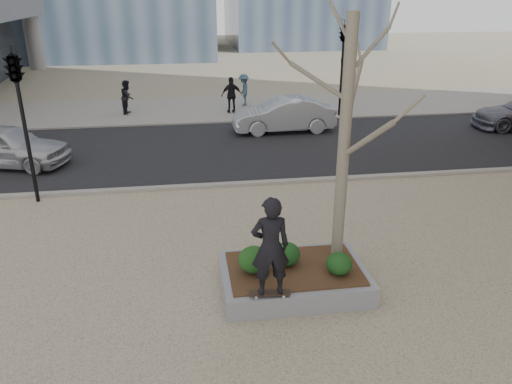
{
  "coord_description": "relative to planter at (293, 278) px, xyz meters",
  "views": [
    {
      "loc": [
        -1.09,
        -8.76,
        5.88
      ],
      "look_at": [
        0.5,
        2.0,
        1.4
      ],
      "focal_mm": 35.0,
      "sensor_mm": 36.0,
      "label": 1
    }
  ],
  "objects": [
    {
      "name": "ground",
      "position": [
        -1.0,
        0.0,
        -0.23
      ],
      "size": [
        120.0,
        120.0,
        0.0
      ],
      "primitive_type": "plane",
      "color": "tan",
      "rests_on": "ground"
    },
    {
      "name": "street",
      "position": [
        -1.0,
        10.0,
        -0.21
      ],
      "size": [
        60.0,
        8.0,
        0.02
      ],
      "primitive_type": "cube",
      "color": "black",
      "rests_on": "ground"
    },
    {
      "name": "far_sidewalk",
      "position": [
        -1.0,
        17.0,
        -0.21
      ],
      "size": [
        60.0,
        6.0,
        0.02
      ],
      "primitive_type": "cube",
      "color": "gray",
      "rests_on": "ground"
    },
    {
      "name": "planter",
      "position": [
        0.0,
        0.0,
        0.0
      ],
      "size": [
        3.0,
        2.0,
        0.45
      ],
      "primitive_type": "cube",
      "color": "gray",
      "rests_on": "ground"
    },
    {
      "name": "planter_mulch",
      "position": [
        0.0,
        0.0,
        0.25
      ],
      "size": [
        2.7,
        1.7,
        0.04
      ],
      "primitive_type": "cube",
      "color": "#382314",
      "rests_on": "planter"
    },
    {
      "name": "sycamore_tree",
      "position": [
        1.0,
        0.3,
        3.56
      ],
      "size": [
        2.8,
        2.8,
        6.6
      ],
      "primitive_type": null,
      "color": "gray",
      "rests_on": "planter_mulch"
    },
    {
      "name": "shrub_left",
      "position": [
        -0.84,
        -0.03,
        0.54
      ],
      "size": [
        0.64,
        0.64,
        0.54
      ],
      "primitive_type": "ellipsoid",
      "color": "#133C14",
      "rests_on": "planter_mulch"
    },
    {
      "name": "shrub_middle",
      "position": [
        -0.13,
        0.15,
        0.51
      ],
      "size": [
        0.58,
        0.58,
        0.49
      ],
      "primitive_type": "ellipsoid",
      "color": "#133C16",
      "rests_on": "planter_mulch"
    },
    {
      "name": "shrub_right",
      "position": [
        0.85,
        -0.36,
        0.49
      ],
      "size": [
        0.53,
        0.53,
        0.45
      ],
      "primitive_type": "ellipsoid",
      "color": "#133E17",
      "rests_on": "planter_mulch"
    },
    {
      "name": "skateboard",
      "position": [
        -0.66,
        -0.88,
        0.26
      ],
      "size": [
        0.8,
        0.27,
        0.08
      ],
      "primitive_type": null,
      "rotation": [
        0.0,
        0.0,
        -0.1
      ],
      "color": "black",
      "rests_on": "planter"
    },
    {
      "name": "skateboarder",
      "position": [
        -0.66,
        -0.88,
        1.28
      ],
      "size": [
        0.72,
        0.47,
        1.96
      ],
      "primitive_type": "imported",
      "rotation": [
        0.0,
        0.0,
        3.14
      ],
      "color": "black",
      "rests_on": "skateboard"
    },
    {
      "name": "police_car",
      "position": [
        -8.29,
        9.04,
        0.53
      ],
      "size": [
        4.63,
        2.9,
        1.47
      ],
      "primitive_type": "imported",
      "rotation": [
        0.0,
        0.0,
        1.28
      ],
      "color": "#BABABE",
      "rests_on": "street"
    },
    {
      "name": "car_silver",
      "position": [
        2.2,
        12.1,
        0.52
      ],
      "size": [
        4.41,
        1.63,
        1.44
      ],
      "primitive_type": "imported",
      "rotation": [
        0.0,
        0.0,
        4.74
      ],
      "color": "#ABAFB4",
      "rests_on": "street"
    },
    {
      "name": "pedestrian_a",
      "position": [
        -4.8,
        16.49,
        0.62
      ],
      "size": [
        0.74,
        0.89,
        1.64
      ],
      "primitive_type": "imported",
      "rotation": [
        0.0,
        0.0,
        1.41
      ],
      "color": "black",
      "rests_on": "far_sidewalk"
    },
    {
      "name": "pedestrian_b",
      "position": [
        1.12,
        17.42,
        0.63
      ],
      "size": [
        0.67,
        1.11,
        1.66
      ],
      "primitive_type": "imported",
      "rotation": [
        0.0,
        0.0,
        4.66
      ],
      "color": "#395367",
      "rests_on": "far_sidewalk"
    },
    {
      "name": "pedestrian_c",
      "position": [
        0.33,
        15.92,
        0.68
      ],
      "size": [
        1.08,
        0.57,
        1.77
      ],
      "primitive_type": "imported",
      "rotation": [
        0.0,
        0.0,
        3.28
      ],
      "color": "black",
      "rests_on": "far_sidewalk"
    },
    {
      "name": "traffic_light_near",
      "position": [
        -6.5,
        5.6,
        2.02
      ],
      "size": [
        0.6,
        2.48,
        4.5
      ],
      "primitive_type": null,
      "color": "black",
      "rests_on": "ground"
    },
    {
      "name": "traffic_light_far",
      "position": [
        5.5,
        14.6,
        2.02
      ],
      "size": [
        0.6,
        2.48,
        4.5
      ],
      "primitive_type": null,
      "color": "black",
      "rests_on": "ground"
    }
  ]
}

